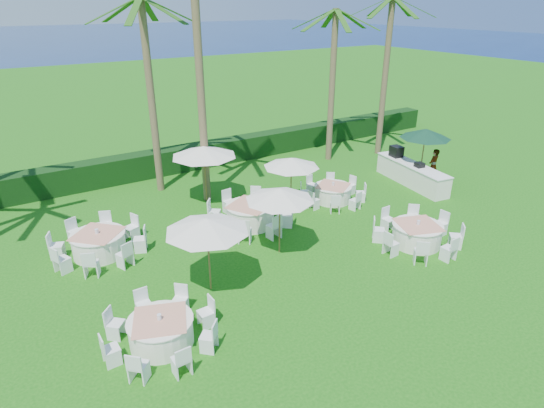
{
  "coord_description": "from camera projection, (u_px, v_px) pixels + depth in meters",
  "views": [
    {
      "loc": [
        -7.7,
        -9.11,
        7.94
      ],
      "look_at": [
        0.2,
        3.42,
        1.3
      ],
      "focal_mm": 30.0,
      "sensor_mm": 36.0,
      "label": 1
    }
  ],
  "objects": [
    {
      "name": "ground",
      "position": [
        325.0,
        282.0,
        14.03
      ],
      "size": [
        120.0,
        120.0,
        0.0
      ],
      "primitive_type": "plane",
      "color": "#14560E",
      "rests_on": "ground"
    },
    {
      "name": "ocean",
      "position": [
        14.0,
        43.0,
        92.76
      ],
      "size": [
        260.0,
        260.0,
        0.0
      ],
      "primitive_type": "plane",
      "color": "#081D50",
      "rests_on": "ground"
    },
    {
      "name": "hedge",
      "position": [
        179.0,
        159.0,
        23.04
      ],
      "size": [
        34.0,
        1.0,
        1.2
      ],
      "primitive_type": "cube",
      "color": "black",
      "rests_on": "ground"
    },
    {
      "name": "buffet_table",
      "position": [
        411.0,
        173.0,
        21.34
      ],
      "size": [
        1.49,
        4.34,
        1.51
      ],
      "color": "white",
      "rests_on": "ground"
    },
    {
      "name": "umbrella_b",
      "position": [
        280.0,
        194.0,
        14.83
      ],
      "size": [
        2.31,
        2.31,
        2.37
      ],
      "color": "brown",
      "rests_on": "ground"
    },
    {
      "name": "banquet_table_a",
      "position": [
        161.0,
        331.0,
        11.37
      ],
      "size": [
        2.88,
        2.88,
        0.88
      ],
      "color": "white",
      "rests_on": "ground"
    },
    {
      "name": "umbrella_d",
      "position": [
        291.0,
        162.0,
        18.19
      ],
      "size": [
        2.28,
        2.28,
        2.21
      ],
      "color": "brown",
      "rests_on": "ground"
    },
    {
      "name": "banquet_table_d",
      "position": [
        99.0,
        243.0,
        15.41
      ],
      "size": [
        3.07,
        3.07,
        0.96
      ],
      "color": "white",
      "rests_on": "ground"
    },
    {
      "name": "banquet_table_e",
      "position": [
        250.0,
        214.0,
        17.47
      ],
      "size": [
        3.3,
        3.3,
        0.99
      ],
      "color": "white",
      "rests_on": "ground"
    },
    {
      "name": "palm_c",
      "position": [
        199.0,
        71.0,
        17.66
      ],
      "size": [
        4.26,
        4.36,
        9.95
      ],
      "color": "brown",
      "rests_on": "ground"
    },
    {
      "name": "umbrella_c",
      "position": [
        204.0,
        151.0,
        18.77
      ],
      "size": [
        2.73,
        2.73,
        2.47
      ],
      "color": "brown",
      "rests_on": "ground"
    },
    {
      "name": "banquet_table_c",
      "position": [
        417.0,
        234.0,
        16.06
      ],
      "size": [
        3.07,
        3.07,
        0.93
      ],
      "color": "white",
      "rests_on": "ground"
    },
    {
      "name": "palm_d",
      "position": [
        332.0,
        80.0,
        23.21
      ],
      "size": [
        4.4,
        4.16,
        7.63
      ],
      "color": "brown",
      "rests_on": "ground"
    },
    {
      "name": "palm_b",
      "position": [
        150.0,
        90.0,
        19.07
      ],
      "size": [
        4.4,
        4.0,
        8.12
      ],
      "color": "brown",
      "rests_on": "ground"
    },
    {
      "name": "palm_e",
      "position": [
        386.0,
        71.0,
        24.04
      ],
      "size": [
        4.29,
        4.35,
        8.16
      ],
      "color": "brown",
      "rests_on": "ground"
    },
    {
      "name": "umbrella_green",
      "position": [
        426.0,
        134.0,
        20.94
      ],
      "size": [
        2.34,
        2.34,
        2.57
      ],
      "color": "brown",
      "rests_on": "ground"
    },
    {
      "name": "umbrella_a",
      "position": [
        207.0,
        225.0,
        12.81
      ],
      "size": [
        2.46,
        2.46,
        2.37
      ],
      "color": "brown",
      "rests_on": "ground"
    },
    {
      "name": "banquet_table_f",
      "position": [
        333.0,
        193.0,
        19.57
      ],
      "size": [
        2.81,
        2.81,
        0.86
      ],
      "color": "white",
      "rests_on": "ground"
    },
    {
      "name": "staff_person",
      "position": [
        433.0,
        166.0,
        21.43
      ],
      "size": [
        0.65,
        0.48,
        1.64
      ],
      "primitive_type": "imported",
      "rotation": [
        0.0,
        0.0,
        3.3
      ],
      "color": "gray",
      "rests_on": "ground"
    }
  ]
}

